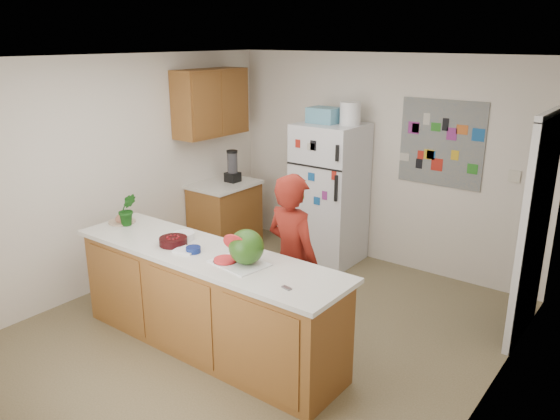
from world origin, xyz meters
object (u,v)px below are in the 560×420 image
Objects in this scene: refrigerator at (329,194)px; cherry_bowl at (173,241)px; watermelon at (246,247)px; person at (292,260)px.

refrigerator reaches higher than cherry_bowl.
watermelon reaches higher than cherry_bowl.
refrigerator is at bearing 87.97° from cherry_bowl.
cherry_bowl is at bearing 45.09° from person.
cherry_bowl is at bearing -92.03° from refrigerator.
watermelon is at bearing 93.92° from person.
refrigerator is 1.08× the size of person.
person reaches higher than cherry_bowl.
watermelon is (-0.06, -0.55, 0.29)m from person.
watermelon is 0.81m from cherry_bowl.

